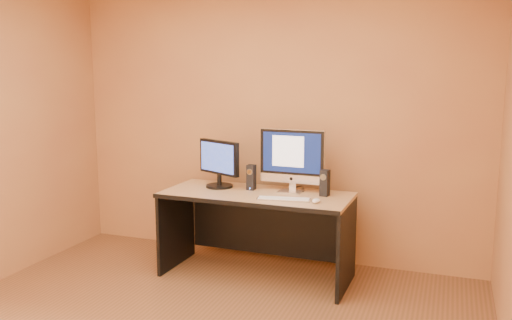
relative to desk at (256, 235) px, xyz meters
The scene contains 10 objects.
walls 1.69m from the desk, 92.32° to the right, with size 4.00×4.00×2.60m, color #AD7B45, non-canonical shape.
desk is the anchor object (origin of this frame).
imac 0.72m from the desk, 30.17° to the left, with size 0.58×0.21×0.56m, color #BABBBF, non-canonical shape.
second_monitor 0.72m from the desk, 163.85° to the left, with size 0.49×0.24×0.43m, color black, non-canonical shape.
speaker_left 0.51m from the desk, 127.85° to the left, with size 0.07×0.07×0.22m, color black, non-canonical shape.
speaker_right 0.76m from the desk, 10.08° to the left, with size 0.07×0.07×0.22m, color black, non-canonical shape.
keyboard 0.51m from the desk, 28.08° to the right, with size 0.44×0.12×0.02m, color #B9B8BD.
mouse 0.71m from the desk, 15.48° to the right, with size 0.06×0.10×0.04m, color white.
cable_a 0.58m from the desk, 40.03° to the left, with size 0.01×0.01×0.22m, color black.
cable_b 0.55m from the desk, 51.11° to the left, with size 0.01×0.01×0.18m, color black.
Camera 1 is at (1.61, -2.86, 1.80)m, focal length 38.00 mm.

